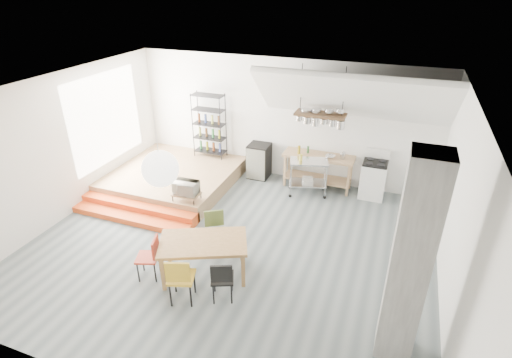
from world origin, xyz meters
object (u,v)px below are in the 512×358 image
at_px(rolling_cart, 308,173).
at_px(mini_fridge, 259,161).
at_px(stove, 373,179).
at_px(dining_table, 203,245).

xyz_separation_m(rolling_cart, mini_fridge, (-1.49, 0.50, -0.13)).
bearing_deg(stove, dining_table, -121.97).
relative_size(stove, mini_fridge, 1.24).
bearing_deg(stove, mini_fridge, 179.17).
bearing_deg(rolling_cart, stove, 0.79).
bearing_deg(dining_table, mini_fridge, 72.13).
distance_m(dining_table, rolling_cart, 3.82).
relative_size(stove, dining_table, 0.66).
bearing_deg(rolling_cart, dining_table, -121.36).
distance_m(dining_table, mini_fridge, 4.21).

